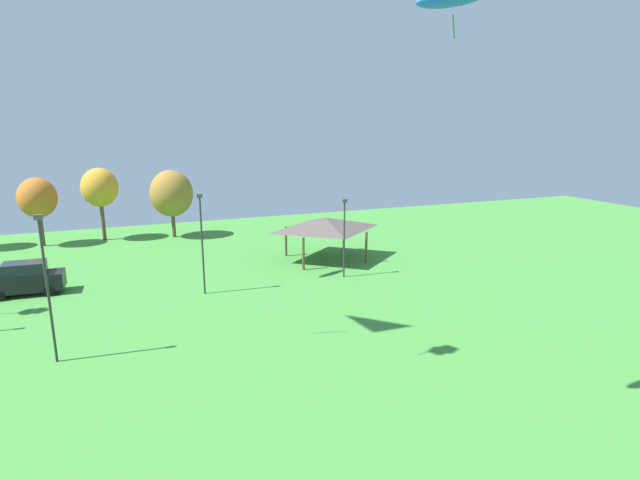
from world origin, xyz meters
name	(u,v)px	position (x,y,z in m)	size (l,w,h in m)	color
parked_car_second_from_left	(25,279)	(-11.29, 38.37, 1.12)	(4.71, 2.07, 2.25)	black
park_pavilion	(325,223)	(10.63, 39.28, 3.08)	(7.05, 5.79, 3.60)	brown
light_post_0	(47,282)	(-8.37, 26.91, 4.02)	(0.36, 0.20, 7.22)	#2D2D33
light_post_2	(344,233)	(10.08, 34.19, 3.33)	(0.36, 0.20, 5.87)	#2D2D33
light_post_3	(202,239)	(-0.17, 34.24, 3.79)	(0.36, 0.20, 6.77)	#2D2D33
treeline_tree_1	(37,198)	(-12.14, 53.28, 4.52)	(3.36, 3.36, 6.39)	brown
treeline_tree_2	(100,188)	(-6.86, 53.85, 5.14)	(3.39, 3.39, 7.04)	brown
treeline_tree_3	(171,194)	(-0.36, 52.63, 4.41)	(4.17, 4.17, 6.71)	brown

